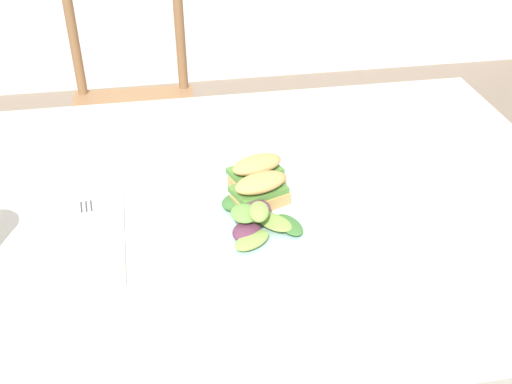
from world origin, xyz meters
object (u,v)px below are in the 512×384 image
fork_on_napkin (88,228)px  dining_table (227,261)px  sandwich_half_back (257,172)px  plate_lunch (260,213)px  chair_wooden_far (133,109)px  sandwich_half_front (260,190)px

fork_on_napkin → dining_table: bearing=10.3°
sandwich_half_back → fork_on_napkin: bearing=-166.5°
dining_table → sandwich_half_back: (0.06, 0.03, 0.17)m
plate_lunch → fork_on_napkin: size_ratio=1.59×
chair_wooden_far → sandwich_half_back: size_ratio=8.45×
chair_wooden_far → sandwich_half_front: 1.09m
plate_lunch → fork_on_napkin: (-0.28, 0.01, 0.00)m
dining_table → sandwich_half_back: 0.18m
dining_table → plate_lunch: plate_lunch is taller
sandwich_half_front → plate_lunch: bearing=-99.3°
dining_table → sandwich_half_front: bearing=-27.6°
plate_lunch → fork_on_napkin: 0.28m
chair_wooden_far → sandwich_half_front: (0.24, -1.01, 0.33)m
dining_table → fork_on_napkin: 0.26m
dining_table → plate_lunch: 0.15m
dining_table → sandwich_half_back: sandwich_half_back is taller
chair_wooden_far → sandwich_half_back: 1.04m
chair_wooden_far → fork_on_napkin: 1.07m
plate_lunch → sandwich_half_back: size_ratio=2.87×
plate_lunch → dining_table: bearing=138.8°
sandwich_half_back → fork_on_napkin: 0.29m
plate_lunch → fork_on_napkin: bearing=178.8°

